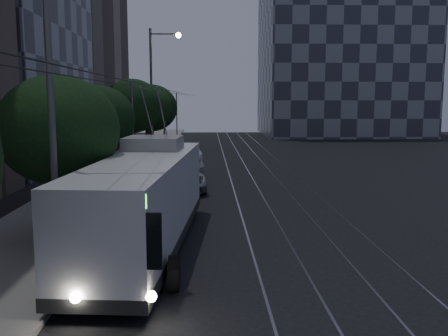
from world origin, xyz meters
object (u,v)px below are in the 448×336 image
(car_white_b, at_px, (174,158))
(streetlamp_near, at_px, (64,64))
(trolleybus, at_px, (146,200))
(streetlamp_far, at_px, (156,83))
(car_white_c, at_px, (190,153))
(pickup_silver, at_px, (179,176))
(car_white_a, at_px, (184,168))
(car_white_d, at_px, (177,144))

(car_white_b, relative_size, streetlamp_near, 0.53)
(trolleybus, bearing_deg, streetlamp_near, -123.44)
(streetlamp_far, bearing_deg, car_white_b, -70.62)
(trolleybus, height_order, car_white_c, trolleybus)
(car_white_c, distance_m, streetlamp_far, 6.40)
(car_white_b, bearing_deg, car_white_c, 60.49)
(pickup_silver, bearing_deg, streetlamp_far, 92.14)
(car_white_a, height_order, streetlamp_near, streetlamp_near)
(car_white_d, bearing_deg, streetlamp_near, -93.16)
(pickup_silver, distance_m, car_white_b, 8.77)
(trolleybus, distance_m, car_white_a, 14.57)
(car_white_b, bearing_deg, trolleybus, -107.09)
(car_white_b, xyz_separation_m, car_white_c, (1.01, 5.00, -0.13))
(pickup_silver, distance_m, car_white_a, 3.28)
(trolleybus, xyz_separation_m, streetlamp_far, (-2.02, 24.71, 4.77))
(car_white_a, bearing_deg, car_white_d, 107.37)
(trolleybus, relative_size, car_white_a, 2.71)
(streetlamp_near, bearing_deg, car_white_d, 88.44)
(pickup_silver, xyz_separation_m, car_white_c, (0.14, 13.73, -0.14))
(streetlamp_far, bearing_deg, trolleybus, -85.33)
(car_white_b, distance_m, car_white_c, 5.10)
(trolleybus, xyz_separation_m, car_white_d, (-0.94, 33.20, -1.05))
(trolleybus, bearing_deg, car_white_c, 93.24)
(trolleybus, height_order, car_white_a, trolleybus)
(car_white_c, height_order, car_white_d, car_white_c)
(car_white_a, relative_size, car_white_c, 1.14)
(car_white_b, bearing_deg, car_white_d, 74.46)
(car_white_d, relative_size, streetlamp_near, 0.37)
(pickup_silver, height_order, car_white_c, pickup_silver)
(car_white_c, xyz_separation_m, streetlamp_near, (-2.57, -27.40, 5.50))
(streetlamp_near, xyz_separation_m, streetlamp_far, (-0.11, 27.14, 0.32))
(trolleybus, relative_size, car_white_d, 3.26)
(car_white_c, relative_size, streetlamp_far, 0.37)
(car_white_b, relative_size, car_white_d, 1.43)
(streetlamp_near, bearing_deg, car_white_a, 81.38)
(pickup_silver, relative_size, car_white_d, 1.50)
(car_white_a, xyz_separation_m, car_white_b, (-1.01, 5.45, 0.01))
(trolleybus, relative_size, car_white_b, 2.28)
(streetlamp_far, bearing_deg, pickup_silver, -79.32)
(car_white_b, xyz_separation_m, streetlamp_far, (-1.67, 4.74, 5.68))
(car_white_b, height_order, car_white_c, car_white_b)
(car_white_b, bearing_deg, car_white_a, -97.60)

